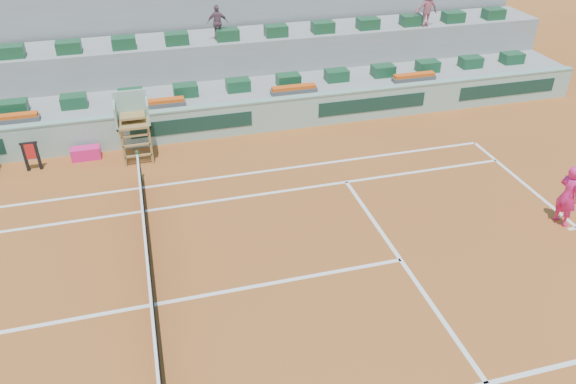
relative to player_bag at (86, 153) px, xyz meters
name	(u,v)px	position (x,y,z in m)	size (l,w,h in m)	color
ground	(154,305)	(1.75, -7.96, -0.22)	(90.00, 90.00, 0.00)	#984C1D
seating_tier_lower	(133,107)	(1.75, 2.74, 0.38)	(36.00, 4.00, 1.20)	#969694
seating_tier_upper	(129,75)	(1.75, 4.34, 1.08)	(36.00, 2.40, 2.60)	#969694
stadium_back_wall	(125,42)	(1.75, 5.94, 1.98)	(36.00, 0.40, 4.40)	#969694
player_bag	(86,153)	(0.00, 0.00, 0.00)	(0.97, 0.43, 0.43)	#EF1F75
spectator_mid	(218,23)	(5.41, 3.86, 3.07)	(0.80, 0.33, 1.37)	#7A515E
spectator_right	(427,7)	(14.25, 3.45, 3.18)	(1.03, 0.59, 1.59)	#914854
court_lines	(154,305)	(1.75, -7.96, -0.21)	(23.89, 11.09, 0.01)	white
tennis_net	(151,288)	(1.75, -7.96, 0.31)	(0.10, 11.97, 1.10)	black
advertising_hoarding	(136,130)	(1.77, 0.53, 0.42)	(36.00, 0.34, 1.26)	#93B9A6
umpire_chair	(133,118)	(1.75, -0.47, 1.33)	(1.10, 0.90, 2.40)	olive
seat_row_lower	(131,96)	(1.75, 1.84, 1.20)	(32.90, 0.60, 0.44)	#184A29
seat_row_upper	(124,43)	(1.75, 3.74, 2.60)	(32.90, 0.60, 0.44)	#184A29
flower_planters	(88,111)	(0.25, 1.04, 1.12)	(26.80, 0.36, 0.28)	#4F4F4F
towel_rack	(31,154)	(-1.66, -0.35, 0.39)	(0.55, 0.09, 1.03)	black
tennis_player	(568,195)	(13.33, -7.59, 0.72)	(0.54, 0.93, 2.28)	#EF1F75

